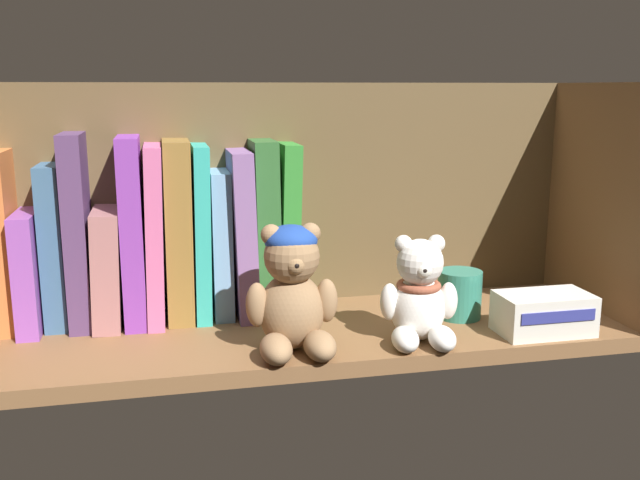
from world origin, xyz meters
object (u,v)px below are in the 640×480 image
Objects in this scene: book_2 at (55,245)px; teddy_bear_larger at (292,292)px; book_1 at (32,268)px; pillar_candle at (460,294)px; book_10 at (241,232)px; book_0 at (3,240)px; book_7 at (178,229)px; teddy_bear_smaller at (419,297)px; book_6 at (155,232)px; book_12 at (286,227)px; book_9 at (220,242)px; small_product_box at (544,313)px; book_11 at (264,226)px; book_8 at (201,230)px; book_3 at (79,229)px; book_5 at (133,229)px; book_4 at (108,264)px.

teddy_bear_larger is at bearing -30.61° from book_2.
pillar_candle is (55.45, -9.69, -4.41)cm from book_1.
book_1 is at bearing 180.00° from book_10.
book_7 is (21.95, 0.00, 0.49)cm from book_0.
book_2 reaches higher than book_1.
book_2 is at bearing 158.57° from teddy_bear_smaller.
book_7 reaches higher than pillar_candle.
book_10 is (11.53, 0.00, -0.47)cm from book_6.
book_9 is at bearing 180.00° from book_12.
book_1 is at bearing 180.00° from book_9.
book_1 is 19.22cm from book_7.
small_product_box is (60.26, -17.78, -7.95)cm from book_2.
book_12 is (3.05, 0.00, -0.25)cm from book_11.
book_8 is (24.94, 0.00, 0.16)cm from book_0.
book_11 is at bearing 0.00° from book_10.
book_3 is at bearing 180.00° from book_11.
pillar_candle is (33.73, -9.69, -8.39)cm from book_8.
book_9 is 43.51cm from small_product_box.
book_3 is 1.05× the size of book_7.
teddy_bear_larger is (18.33, -16.67, -5.06)cm from book_5.
book_5 is (9.85, 0.00, 1.72)cm from book_2.
book_9 is 1.50× the size of teddy_bear_smaller.
book_3 reaches higher than teddy_bear_larger.
book_2 is 0.88× the size of book_7.
book_8 is (2.99, 0.00, -0.33)cm from book_7.
teddy_bear_larger is (-2.22, -16.67, -4.40)cm from book_12.
book_5 reaches higher than book_9.
book_0 is at bearing 180.00° from book_4.
pillar_candle is at bearing -16.02° from book_8.
book_10 is at bearing 180.00° from book_12.
book_5 is 2.10× the size of small_product_box.
book_8 is (21.72, 0.00, 3.98)cm from book_1.
pillar_candle is at bearing 134.20° from small_product_box.
book_8 is at bearing 119.71° from teddy_bear_larger.
teddy_bear_larger is at bearing 178.02° from small_product_box.
book_1 is 1.31× the size of small_product_box.
book_9 is (27.51, 0.00, -1.58)cm from book_0.
book_5 is 25.28cm from teddy_bear_larger.
book_7 is (15.68, 0.00, 1.42)cm from book_2.
book_0 reaches higher than book_1.
book_3 is 9.57cm from book_6.
book_12 is 25.45cm from pillar_candle.
book_6 is 1.18× the size of book_9.
book_0 is at bearing 180.00° from book_12.
pillar_candle is at bearing 16.08° from teddy_bear_larger.
small_product_box is at bearing -18.28° from book_4.
book_3 is 1.89× the size of teddy_bear_smaller.
book_3 is 1.64× the size of book_4.
book_1 is at bearing 180.00° from book_11.
book_4 reaches higher than pillar_candle.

